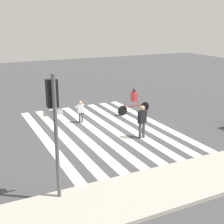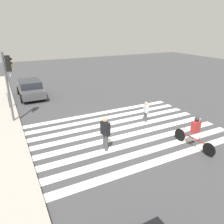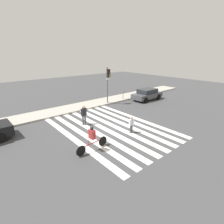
% 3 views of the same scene
% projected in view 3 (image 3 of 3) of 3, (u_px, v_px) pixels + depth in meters
% --- Properties ---
extents(ground_plane, '(60.00, 60.00, 0.00)m').
position_uv_depth(ground_plane, '(110.00, 128.00, 13.63)').
color(ground_plane, '#444447').
extents(sidewalk_curb, '(36.00, 2.50, 0.14)m').
position_uv_depth(sidewalk_curb, '(72.00, 108.00, 18.13)').
color(sidewalk_curb, '#ADA89E').
rests_on(sidewalk_curb, ground_plane).
extents(crosswalk_stripes, '(6.60, 10.00, 0.01)m').
position_uv_depth(crosswalk_stripes, '(110.00, 128.00, 13.63)').
color(crosswalk_stripes, white).
rests_on(crosswalk_stripes, ground_plane).
extents(traffic_light, '(0.60, 0.50, 4.08)m').
position_uv_depth(traffic_light, '(108.00, 79.00, 18.93)').
color(traffic_light, '#515456').
rests_on(traffic_light, ground_plane).
extents(parking_meter, '(0.15, 0.15, 1.25)m').
position_uv_depth(parking_meter, '(123.00, 93.00, 21.22)').
color(parking_meter, '#515456').
rests_on(parking_meter, ground_plane).
extents(pedestrian_adult_tall_backpack, '(0.49, 0.34, 1.63)m').
position_uv_depth(pedestrian_adult_tall_backpack, '(84.00, 114.00, 13.92)').
color(pedestrian_adult_tall_backpack, '#4C4C51').
rests_on(pedestrian_adult_tall_backpack, ground_plane).
extents(pedestrian_adult_blue_shirt, '(0.36, 0.19, 1.25)m').
position_uv_depth(pedestrian_adult_blue_shirt, '(131.00, 124.00, 12.56)').
color(pedestrian_adult_blue_shirt, '#4C4C51').
rests_on(pedestrian_adult_blue_shirt, ground_plane).
extents(cyclist_near_curb, '(2.27, 0.42, 1.58)m').
position_uv_depth(cyclist_near_curb, '(92.00, 138.00, 10.20)').
color(cyclist_near_curb, black).
rests_on(cyclist_near_curb, ground_plane).
extents(car_parked_dark_suv, '(4.05, 1.87, 1.36)m').
position_uv_depth(car_parked_dark_suv, '(147.00, 94.00, 21.50)').
color(car_parked_dark_suv, '#4C4C51').
rests_on(car_parked_dark_suv, ground_plane).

